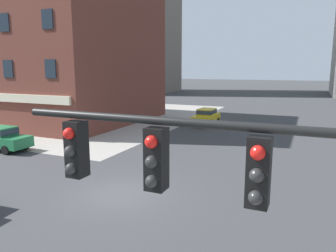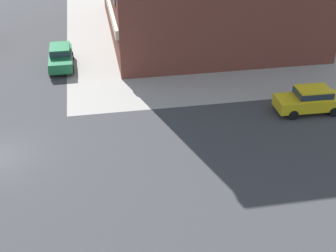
% 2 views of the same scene
% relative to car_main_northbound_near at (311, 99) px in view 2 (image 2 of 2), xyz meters
% --- Properties ---
extents(sidewalk_far_corner, '(32.00, 32.00, 0.02)m').
position_rel_car_main_northbound_near_xyz_m(sidewalk_far_corner, '(-18.11, 0.41, -0.92)').
color(sidewalk_far_corner, gray).
rests_on(sidewalk_far_corner, ground).
extents(car_main_northbound_near, '(1.99, 4.45, 1.68)m').
position_rel_car_main_northbound_near_xyz_m(car_main_northbound_near, '(0.00, 0.00, 0.00)').
color(car_main_northbound_near, gold).
rests_on(car_main_northbound_near, ground).
extents(car_cross_eastbound, '(4.40, 1.90, 1.68)m').
position_rel_car_main_northbound_near_xyz_m(car_cross_eastbound, '(-10.33, -15.99, 0.00)').
color(car_cross_eastbound, '#1E6B3D').
rests_on(car_cross_eastbound, ground).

